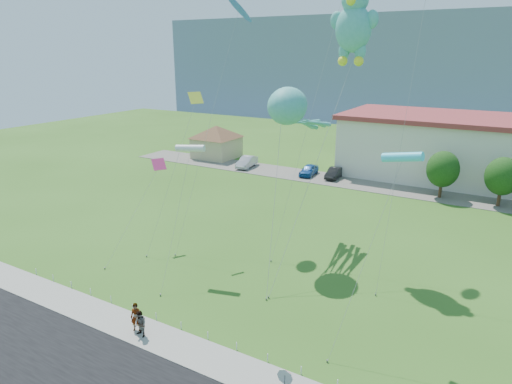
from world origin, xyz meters
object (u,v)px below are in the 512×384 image
parked_car_blue (309,170)px  octopus_kite (293,113)px  parked_car_silver (247,162)px  parked_car_black (334,173)px  teddy_bear_kite (354,22)px  pedestrian_left (136,317)px  pavilion (216,139)px  pedestrian_right (140,324)px  stop_sign (285,381)px

parked_car_blue → octopus_kite: (8.27, -22.41, 10.74)m
parked_car_silver → parked_car_black: size_ratio=1.14×
parked_car_silver → teddy_bear_kite: (21.62, -19.85, 17.33)m
pedestrian_left → octopus_kite: 19.12m
parked_car_blue → pavilion: bearing=167.0°
pedestrian_right → parked_car_blue: 39.05m
pedestrian_left → parked_car_silver: pedestrian_left is taller
stop_sign → teddy_bear_kite: 25.62m
pedestrian_right → parked_car_blue: bearing=110.4°
stop_sign → parked_car_blue: stop_sign is taller
pedestrian_right → parked_car_silver: pedestrian_right is taller
pavilion → parked_car_blue: (17.02, -2.65, -2.25)m
pedestrian_right → octopus_kite: 19.35m
pavilion → parked_car_blue: size_ratio=2.19×
pedestrian_left → octopus_kite: bearing=54.8°
pedestrian_right → parked_car_black: 39.01m
stop_sign → parked_car_blue: (-16.48, 39.55, -1.09)m
parked_car_silver → octopus_kite: octopus_kite is taller
stop_sign → pedestrian_right: stop_sign is taller
parked_car_black → teddy_bear_kite: 28.37m
pavilion → octopus_kite: octopus_kite is taller
parked_car_black → teddy_bear_kite: bearing=-71.6°
pedestrian_right → teddy_bear_kite: size_ratio=0.08×
stop_sign → parked_car_black: stop_sign is taller
pavilion → pedestrian_right: (23.52, -41.16, -2.10)m
parked_car_silver → parked_car_blue: 9.57m
pedestrian_right → parked_car_blue: (-6.50, 38.50, -0.14)m
parked_car_silver → octopus_kite: bearing=-58.6°
octopus_kite → pedestrian_right: bearing=-96.3°
pedestrian_right → pedestrian_left: bearing=164.4°
pedestrian_left → parked_car_blue: bearing=72.2°
stop_sign → parked_car_blue: bearing=112.6°
pedestrian_right → parked_car_silver: 41.32m
parked_car_silver → octopus_kite: (17.83, -21.98, 10.67)m
stop_sign → parked_car_silver: bearing=123.7°
octopus_kite → teddy_bear_kite: (3.79, 2.12, 6.66)m
parked_car_silver → parked_car_black: bearing=-4.1°
stop_sign → octopus_kite: octopus_kite is taller
pedestrian_left → parked_car_black: (-2.41, 38.58, -0.25)m
pavilion → octopus_kite: (25.29, -25.06, 8.49)m
parked_car_blue → teddy_bear_kite: 29.32m
pedestrian_left → pedestrian_right: bearing=-53.0°
pavilion → pedestrian_right: 47.45m
stop_sign → parked_car_silver: 47.01m
stop_sign → pedestrian_left: bearing=172.7°
parked_car_blue → parked_car_black: (3.47, 0.38, -0.03)m
parked_car_silver → teddy_bear_kite: teddy_bear_kite is taller
parked_car_blue → octopus_kite: bearing=-73.9°
parked_car_black → octopus_kite: (4.81, -22.79, 10.77)m
parked_car_silver → stop_sign: bearing=-64.1°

